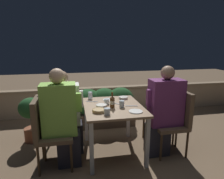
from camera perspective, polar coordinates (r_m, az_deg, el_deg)
ground_plane at (r=3.14m, az=0.28°, el=-17.40°), size 16.00×16.00×0.00m
parapet_wall at (r=4.61m, az=-4.07°, el=-2.98°), size 9.00×0.18×0.61m
dining_table at (r=2.87m, az=0.29°, el=-6.50°), size 0.81×0.99×0.73m
planter_hedge at (r=3.87m, az=-2.15°, el=-4.53°), size 1.16×0.47×0.75m
chair_left_near at (r=2.71m, az=-18.34°, el=-10.23°), size 0.46×0.45×0.93m
person_green_blouse at (r=2.66m, az=-14.05°, el=-8.11°), size 0.50×0.26×1.30m
chair_left_far at (r=3.00m, az=-16.99°, el=-7.81°), size 0.46×0.45×0.93m
person_white_polo at (r=2.96m, az=-13.04°, el=-6.63°), size 0.52×0.26×1.23m
chair_right_near at (r=3.06m, az=17.81°, el=-7.42°), size 0.46×0.45×0.93m
person_purple_stripe at (r=2.94m, az=14.41°, el=-6.09°), size 0.52×0.26×1.30m
chair_right_far at (r=3.32m, az=15.31°, el=-5.60°), size 0.46×0.45×0.93m
beer_bottle at (r=2.73m, az=0.08°, el=-3.53°), size 0.07×0.07×0.22m
plate_0 at (r=2.62m, az=6.78°, el=-6.22°), size 0.18×0.18×0.01m
plate_1 at (r=3.10m, az=-0.92°, el=-2.97°), size 0.18×0.18×0.01m
bowl_0 at (r=2.59m, az=-3.78°, el=-5.97°), size 0.17×0.17×0.04m
bowl_1 at (r=2.75m, az=-3.05°, el=-4.70°), size 0.15×0.15×0.04m
bowl_2 at (r=3.17m, az=3.26°, el=-2.32°), size 0.14×0.14×0.04m
glass_cup_0 at (r=2.76m, az=2.83°, el=-4.14°), size 0.07×0.07×0.10m
glass_cup_1 at (r=2.49m, az=-1.41°, el=-6.29°), size 0.08×0.08×0.08m
glass_cup_2 at (r=3.18m, az=-6.24°, el=-1.70°), size 0.07×0.07×0.11m
glass_cup_3 at (r=2.89m, az=-1.54°, el=-3.50°), size 0.07×0.07×0.08m
fork_0 at (r=2.83m, az=5.57°, el=-4.66°), size 0.17×0.05×0.01m
fork_1 at (r=3.03m, az=-5.72°, el=-3.44°), size 0.17×0.06×0.01m
fork_2 at (r=2.91m, az=1.78°, el=-4.13°), size 0.13×0.14×0.01m
potted_plant at (r=3.52m, az=-22.13°, el=-6.72°), size 0.37×0.37×0.74m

